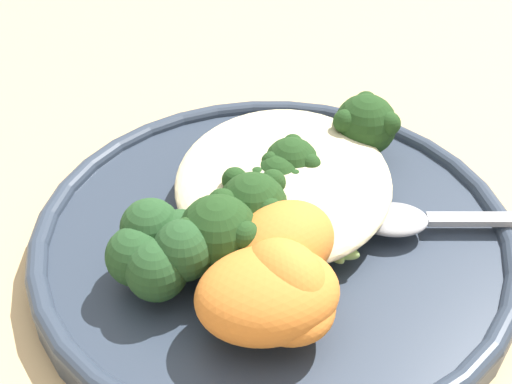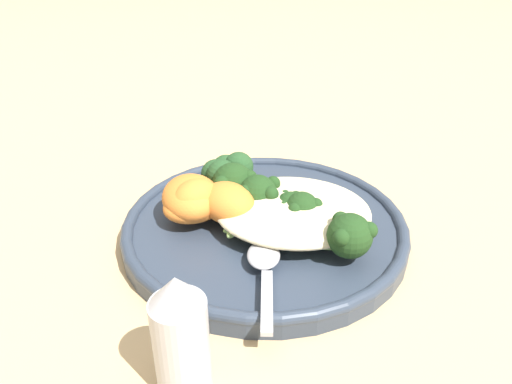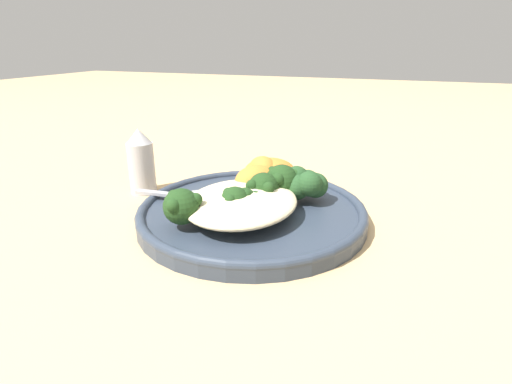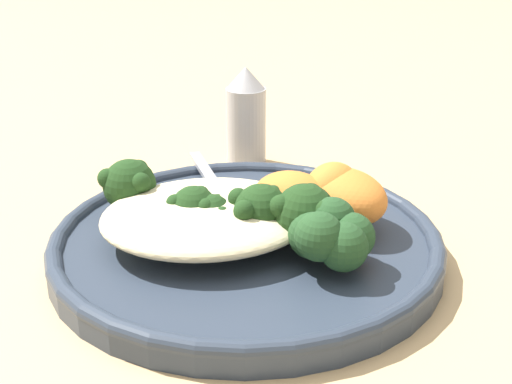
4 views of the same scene
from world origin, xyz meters
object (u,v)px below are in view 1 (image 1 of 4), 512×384
broccoli_stalk_0 (360,142)px  spoon (411,217)px  broccoli_stalk_3 (259,210)px  sweet_potato_chunk_3 (267,294)px  sweet_potato_chunk_1 (284,283)px  plate (274,238)px  broccoli_stalk_4 (230,236)px  quinoa_mound (283,179)px  broccoli_stalk_1 (297,177)px  sweet_potato_chunk_0 (280,296)px  broccoli_stalk_2 (287,191)px  sweet_potato_chunk_2 (284,243)px  kale_tuft (162,249)px

broccoli_stalk_0 → spoon: broccoli_stalk_0 is taller
broccoli_stalk_3 → sweet_potato_chunk_3: same height
sweet_potato_chunk_1 → broccoli_stalk_0: bearing=163.1°
plate → broccoli_stalk_3: bearing=-39.5°
broccoli_stalk_4 → sweet_potato_chunk_1: same height
broccoli_stalk_0 → broccoli_stalk_4: bearing=155.7°
broccoli_stalk_3 → quinoa_mound: bearing=-88.2°
broccoli_stalk_1 → broccoli_stalk_4: broccoli_stalk_4 is taller
plate → sweet_potato_chunk_3: 0.08m
sweet_potato_chunk_0 → sweet_potato_chunk_3: 0.01m
sweet_potato_chunk_1 → sweet_potato_chunk_3: bearing=-48.4°
broccoli_stalk_3 → sweet_potato_chunk_0: (0.06, 0.02, -0.00)m
broccoli_stalk_2 → broccoli_stalk_3: bearing=117.5°
broccoli_stalk_1 → broccoli_stalk_2: size_ratio=1.08×
sweet_potato_chunk_0 → broccoli_stalk_0: bearing=162.7°
broccoli_stalk_3 → broccoli_stalk_4: size_ratio=0.85×
broccoli_stalk_1 → sweet_potato_chunk_1: size_ratio=1.77×
plate → sweet_potato_chunk_1: size_ratio=5.73×
broccoli_stalk_2 → sweet_potato_chunk_1: size_ratio=1.63×
sweet_potato_chunk_1 → sweet_potato_chunk_2: (-0.03, -0.00, -0.00)m
plate → sweet_potato_chunk_3: bearing=1.4°
broccoli_stalk_3 → sweet_potato_chunk_2: 0.03m
plate → broccoli_stalk_2: (-0.02, 0.01, 0.02)m
broccoli_stalk_1 → sweet_potato_chunk_0: (0.09, -0.00, -0.00)m
sweet_potato_chunk_0 → quinoa_mound: bearing=-177.3°
broccoli_stalk_0 → broccoli_stalk_1: 0.05m
broccoli_stalk_4 → broccoli_stalk_0: bearing=-137.2°
broccoli_stalk_1 → broccoli_stalk_3: 0.04m
broccoli_stalk_3 → sweet_potato_chunk_2: (0.03, 0.02, 0.00)m
sweet_potato_chunk_1 → spoon: sweet_potato_chunk_1 is taller
broccoli_stalk_1 → broccoli_stalk_2: 0.01m
spoon → quinoa_mound: bearing=161.6°
broccoli_stalk_1 → sweet_potato_chunk_3: sweet_potato_chunk_3 is taller
sweet_potato_chunk_1 → kale_tuft: bearing=-107.5°
broccoli_stalk_2 → kale_tuft: bearing=101.9°
sweet_potato_chunk_3 → sweet_potato_chunk_1: bearing=131.6°
broccoli_stalk_1 → spoon: (0.02, 0.07, -0.01)m
quinoa_mound → sweet_potato_chunk_3: size_ratio=2.13×
sweet_potato_chunk_2 → kale_tuft: size_ratio=1.03×
sweet_potato_chunk_0 → spoon: 0.10m
broccoli_stalk_4 → kale_tuft: (0.01, -0.03, -0.00)m
broccoli_stalk_1 → sweet_potato_chunk_2: size_ratio=1.47×
broccoli_stalk_2 → sweet_potato_chunk_3: size_ratio=1.13×
broccoli_stalk_0 → sweet_potato_chunk_3: broccoli_stalk_0 is taller
broccoli_stalk_3 → broccoli_stalk_4: broccoli_stalk_4 is taller
broccoli_stalk_4 → sweet_potato_chunk_3: 0.04m
sweet_potato_chunk_0 → sweet_potato_chunk_1: 0.01m
kale_tuft → quinoa_mound: bearing=141.4°
broccoli_stalk_1 → kale_tuft: kale_tuft is taller
sweet_potato_chunk_1 → sweet_potato_chunk_3: (0.01, -0.01, -0.00)m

